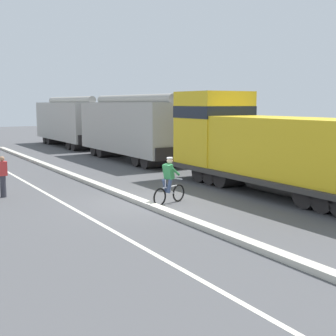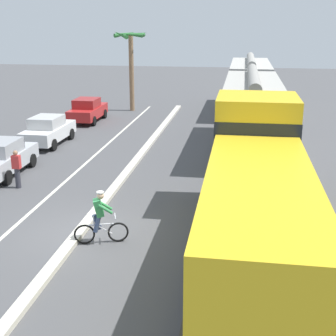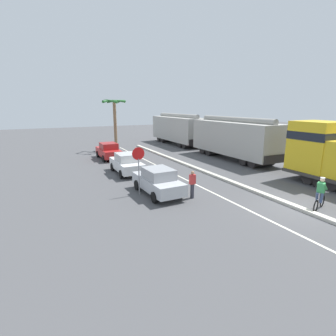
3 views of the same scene
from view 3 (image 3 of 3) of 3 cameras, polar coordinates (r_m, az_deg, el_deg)
The scene contains 12 objects.
ground_plane at distance 15.40m, azimuth 26.13°, elevation -7.91°, with size 120.00×120.00×0.00m, color #4C4C4F.
median_curb at distance 19.34m, azimuth 12.06°, elevation -2.34°, with size 0.36×36.00×0.16m, color beige.
lane_stripe at distance 18.00m, azimuth 6.03°, elevation -3.55°, with size 0.14×36.00×0.01m, color silver.
hopper_car_lead at distance 26.76m, azimuth 14.17°, elevation 6.25°, with size 2.90×10.60×4.18m.
hopper_car_middle at distance 36.31m, azimuth 2.12°, elevation 8.45°, with size 2.90×10.60×4.18m.
parked_car_silver at distance 15.78m, azimuth -2.24°, elevation -2.86°, with size 1.91×4.24×1.62m.
parked_car_white at distance 20.83m, azimuth -9.00°, elevation 1.01°, with size 1.88×4.22×1.62m.
parked_car_red at distance 26.96m, azimuth -12.81°, elevation 3.67°, with size 1.86×4.21×1.62m.
cyclist at distance 15.51m, azimuth 30.23°, elevation -5.04°, with size 1.65×0.66×1.71m.
stop_sign at distance 15.53m, azimuth -6.44°, elevation 1.38°, with size 0.76×0.08×2.88m.
palm_tree_near at distance 31.67m, azimuth -11.52°, elevation 11.81°, with size 2.61×2.79×6.11m.
pedestrian_by_cars at distance 15.14m, azimuth 5.32°, elevation -3.51°, with size 0.34×0.22×1.62m.
Camera 3 is at (-11.74, -8.47, 5.25)m, focal length 28.00 mm.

